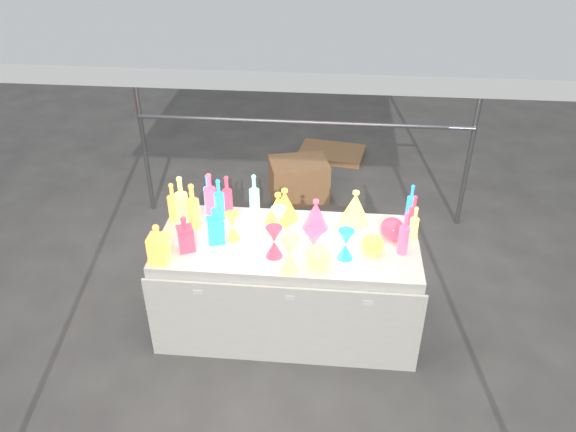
# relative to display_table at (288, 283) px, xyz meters

# --- Properties ---
(ground) EXTENTS (80.00, 80.00, 0.00)m
(ground) POSITION_rel_display_table_xyz_m (-0.00, 0.01, -0.37)
(ground) COLOR #66635E
(ground) RESTS_ON ground
(display_table) EXTENTS (1.84, 0.83, 0.75)m
(display_table) POSITION_rel_display_table_xyz_m (0.00, 0.00, 0.00)
(display_table) COLOR silver
(display_table) RESTS_ON ground
(cardboard_box_closed) EXTENTS (0.66, 0.55, 0.42)m
(cardboard_box_closed) POSITION_rel_display_table_xyz_m (-0.06, 1.86, -0.17)
(cardboard_box_closed) COLOR #B27D50
(cardboard_box_closed) RESTS_ON ground
(cardboard_box_flat) EXTENTS (0.83, 0.65, 0.06)m
(cardboard_box_flat) POSITION_rel_display_table_xyz_m (0.25, 2.86, -0.34)
(cardboard_box_flat) COLOR #B27D50
(cardboard_box_flat) RESTS_ON ground
(bottle_0) EXTENTS (0.10, 0.10, 0.30)m
(bottle_0) POSITION_rel_display_table_xyz_m (-0.85, 0.20, 0.53)
(bottle_0) COLOR #D31346
(bottle_0) RESTS_ON display_table
(bottle_1) EXTENTS (0.09, 0.09, 0.30)m
(bottle_1) POSITION_rel_display_table_xyz_m (-0.62, 0.36, 0.52)
(bottle_1) COLOR #167C2A
(bottle_1) RESTS_ON display_table
(bottle_2) EXTENTS (0.08, 0.08, 0.33)m
(bottle_2) POSITION_rel_display_table_xyz_m (-0.47, 0.30, 0.54)
(bottle_2) COLOR #D14B16
(bottle_2) RESTS_ON display_table
(bottle_3) EXTENTS (0.11, 0.11, 0.33)m
(bottle_3) POSITION_rel_display_table_xyz_m (-0.60, 0.31, 0.54)
(bottle_3) COLOR #2230C7
(bottle_3) RESTS_ON display_table
(bottle_4) EXTENTS (0.10, 0.10, 0.38)m
(bottle_4) POSITION_rel_display_table_xyz_m (-0.77, 0.16, 0.57)
(bottle_4) COLOR teal
(bottle_4) RESTS_ON display_table
(bottle_5) EXTENTS (0.08, 0.08, 0.34)m
(bottle_5) POSITION_rel_display_table_xyz_m (-0.27, 0.31, 0.55)
(bottle_5) COLOR #C6276F
(bottle_5) RESTS_ON display_table
(bottle_6) EXTENTS (0.09, 0.09, 0.35)m
(bottle_6) POSITION_rel_display_table_xyz_m (-0.68, 0.12, 0.55)
(bottle_6) COLOR #D31346
(bottle_6) RESTS_ON display_table
(bottle_7) EXTENTS (0.09, 0.09, 0.32)m
(bottle_7) POSITION_rel_display_table_xyz_m (-0.52, 0.25, 0.54)
(bottle_7) COLOR #167C2A
(bottle_7) RESTS_ON display_table
(decanter_0) EXTENTS (0.12, 0.12, 0.29)m
(decanter_0) POSITION_rel_display_table_xyz_m (-0.81, -0.30, 0.52)
(decanter_0) COLOR #D31346
(decanter_0) RESTS_ON display_table
(decanter_1) EXTENTS (0.14, 0.14, 0.26)m
(decanter_1) POSITION_rel_display_table_xyz_m (-0.67, -0.16, 0.51)
(decanter_1) COLOR #D14B16
(decanter_1) RESTS_ON display_table
(decanter_2) EXTENTS (0.14, 0.14, 0.27)m
(decanter_2) POSITION_rel_display_table_xyz_m (-0.49, -0.04, 0.51)
(decanter_2) COLOR #167C2A
(decanter_2) RESTS_ON display_table
(hourglass_0) EXTENTS (0.14, 0.14, 0.23)m
(hourglass_0) POSITION_rel_display_table_xyz_m (-0.07, -0.18, 0.49)
(hourglass_0) COLOR #D14B16
(hourglass_0) RESTS_ON display_table
(hourglass_1) EXTENTS (0.13, 0.13, 0.22)m
(hourglass_1) POSITION_rel_display_table_xyz_m (0.18, -0.19, 0.49)
(hourglass_1) COLOR #2230C7
(hourglass_1) RESTS_ON display_table
(hourglass_2) EXTENTS (0.13, 0.13, 0.25)m
(hourglass_2) POSITION_rel_display_table_xyz_m (0.04, -0.33, 0.50)
(hourglass_2) COLOR teal
(hourglass_2) RESTS_ON display_table
(hourglass_3) EXTENTS (0.14, 0.14, 0.22)m
(hourglass_3) POSITION_rel_display_table_xyz_m (-0.07, 0.07, 0.48)
(hourglass_3) COLOR #C6276F
(hourglass_3) RESTS_ON display_table
(hourglass_4) EXTENTS (0.13, 0.13, 0.21)m
(hourglass_4) POSITION_rel_display_table_xyz_m (-0.38, -0.01, 0.48)
(hourglass_4) COLOR #D31346
(hourglass_4) RESTS_ON display_table
(hourglass_5) EXTENTS (0.12, 0.12, 0.22)m
(hourglass_5) POSITION_rel_display_table_xyz_m (0.39, -0.15, 0.48)
(hourglass_5) COLOR #167C2A
(hourglass_5) RESTS_ON display_table
(globe_0) EXTENTS (0.19, 0.19, 0.12)m
(globe_0) POSITION_rel_display_table_xyz_m (0.57, -0.09, 0.44)
(globe_0) COLOR #D31346
(globe_0) RESTS_ON display_table
(globe_1) EXTENTS (0.20, 0.20, 0.13)m
(globe_1) POSITION_rel_display_table_xyz_m (0.22, -0.26, 0.44)
(globe_1) COLOR teal
(globe_1) RESTS_ON display_table
(globe_2) EXTENTS (0.18, 0.18, 0.13)m
(globe_2) POSITION_rel_display_table_xyz_m (0.71, 0.11, 0.44)
(globe_2) COLOR #D14B16
(globe_2) RESTS_ON display_table
(lampshade_0) EXTENTS (0.26, 0.26, 0.24)m
(lampshade_0) POSITION_rel_display_table_xyz_m (-0.05, 0.29, 0.50)
(lampshade_0) COLOR #E5FF35
(lampshade_0) RESTS_ON display_table
(lampshade_1) EXTENTS (0.24, 0.24, 0.24)m
(lampshade_1) POSITION_rel_display_table_xyz_m (-0.09, 0.23, 0.50)
(lampshade_1) COLOR #E5FF35
(lampshade_1) RESTS_ON display_table
(lampshade_2) EXTENTS (0.22, 0.22, 0.22)m
(lampshade_2) POSITION_rel_display_table_xyz_m (0.18, 0.19, 0.49)
(lampshade_2) COLOR #2230C7
(lampshade_2) RESTS_ON display_table
(lampshade_3) EXTENTS (0.25, 0.25, 0.25)m
(lampshade_3) POSITION_rel_display_table_xyz_m (0.46, 0.29, 0.50)
(lampshade_3) COLOR teal
(lampshade_3) RESTS_ON display_table
(bottle_8) EXTENTS (0.08, 0.08, 0.28)m
(bottle_8) POSITION_rel_display_table_xyz_m (0.86, 0.37, 0.52)
(bottle_8) COLOR #167C2A
(bottle_8) RESTS_ON display_table
(bottle_9) EXTENTS (0.07, 0.07, 0.29)m
(bottle_9) POSITION_rel_display_table_xyz_m (0.86, 0.21, 0.52)
(bottle_9) COLOR #D14B16
(bottle_9) RESTS_ON display_table
(bottle_10) EXTENTS (0.08, 0.08, 0.32)m
(bottle_10) POSITION_rel_display_table_xyz_m (0.77, -0.06, 0.53)
(bottle_10) COLOR #2230C7
(bottle_10) RESTS_ON display_table
(bottle_11) EXTENTS (0.06, 0.06, 0.26)m
(bottle_11) POSITION_rel_display_table_xyz_m (0.86, 0.10, 0.51)
(bottle_11) COLOR teal
(bottle_11) RESTS_ON display_table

